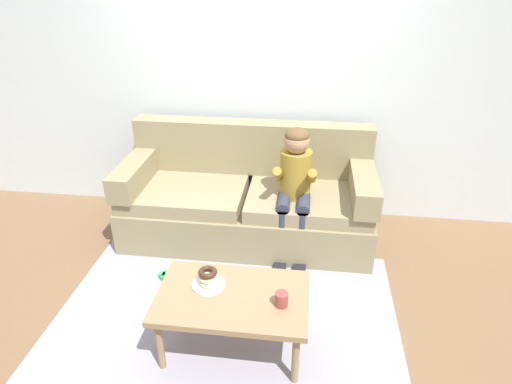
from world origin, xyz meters
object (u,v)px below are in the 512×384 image
at_px(couch, 248,200).
at_px(toy_controller, 172,277).
at_px(coffee_table, 233,301).
at_px(person_child, 295,181).
at_px(mug, 281,299).
at_px(donut, 208,281).

bearing_deg(couch, toy_controller, -123.66).
xyz_separation_m(coffee_table, toy_controller, (-0.60, 0.60, -0.36)).
distance_m(coffee_table, person_child, 1.22).
height_order(mug, toy_controller, mug).
height_order(donut, toy_controller, donut).
relative_size(coffee_table, toy_controller, 4.15).
bearing_deg(couch, mug, -73.84).
xyz_separation_m(couch, donut, (-0.06, -1.28, 0.11)).
distance_m(couch, coffee_table, 1.36).
xyz_separation_m(coffee_table, mug, (0.31, -0.05, 0.09)).
bearing_deg(mug, donut, 165.81).
height_order(coffee_table, mug, mug).
relative_size(couch, toy_controller, 9.60).
distance_m(donut, toy_controller, 0.81).
bearing_deg(donut, couch, 87.11).
bearing_deg(mug, toy_controller, 144.41).
distance_m(mug, toy_controller, 1.20).
bearing_deg(coffee_table, toy_controller, 135.14).
distance_m(person_child, mug, 1.21).
relative_size(couch, person_child, 1.97).
bearing_deg(coffee_table, person_child, 74.34).
distance_m(coffee_table, mug, 0.32).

